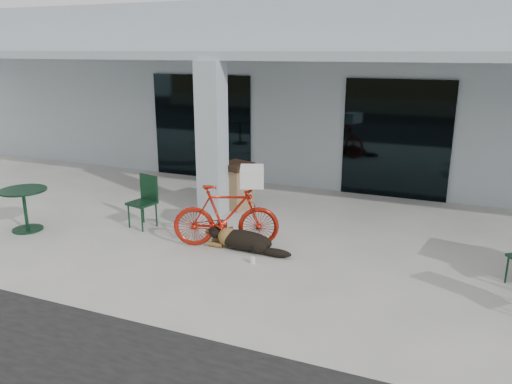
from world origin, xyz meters
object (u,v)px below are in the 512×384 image
at_px(cafe_table_near, 25,210).
at_px(trash_receptacle, 236,186).
at_px(dog, 244,239).
at_px(cafe_chair_near, 142,202).
at_px(bicycle, 226,216).

distance_m(cafe_table_near, trash_receptacle, 4.18).
height_order(dog, cafe_chair_near, cafe_chair_near).
bearing_deg(bicycle, cafe_chair_near, 60.62).
xyz_separation_m(bicycle, cafe_table_near, (-3.86, -0.74, -0.15)).
bearing_deg(dog, cafe_table_near, -170.65).
bearing_deg(dog, bicycle, 170.74).
xyz_separation_m(bicycle, dog, (0.35, -0.06, -0.35)).
xyz_separation_m(dog, trash_receptacle, (-1.10, 2.10, 0.30)).
bearing_deg(bicycle, trash_receptacle, -2.10).
relative_size(bicycle, dog, 1.54).
bearing_deg(cafe_chair_near, trash_receptacle, 69.63).
height_order(cafe_chair_near, trash_receptacle, trash_receptacle).
distance_m(cafe_chair_near, trash_receptacle, 2.15).
xyz_separation_m(bicycle, cafe_chair_near, (-1.91, 0.24, -0.05)).
distance_m(bicycle, dog, 0.50).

